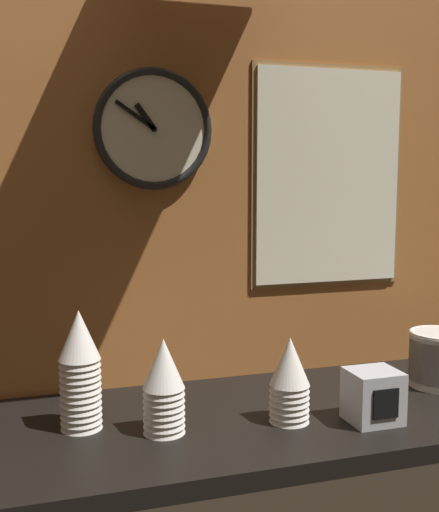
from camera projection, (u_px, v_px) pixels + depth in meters
ground_plane at (259, 419)px, 1.46m from camera, size 1.60×0.56×0.04m
wall_tiled_back at (224, 177)px, 1.64m from camera, size 1.60×0.03×1.05m
cup_stack_left at (80, 370)px, 1.33m from camera, size 0.09×0.09×0.25m
cup_stack_center_right at (290, 380)px, 1.38m from camera, size 0.09×0.09×0.19m
cup_stack_center_left at (164, 386)px, 1.32m from camera, size 0.09×0.09×0.20m
wall_clock at (153, 129)px, 1.54m from camera, size 0.29×0.03×0.29m
menu_board at (328, 177)px, 1.70m from camera, size 0.44×0.01×0.58m
napkin_dispenser at (373, 396)px, 1.38m from camera, size 0.11×0.10×0.11m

